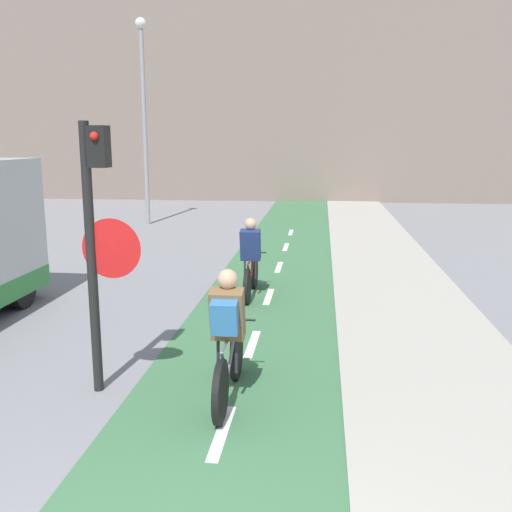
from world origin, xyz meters
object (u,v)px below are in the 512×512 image
(traffic_light_pole, at_px, (97,229))
(street_lamp_far, at_px, (144,101))
(cyclist_near, at_px, (228,340))
(cyclist_far, at_px, (251,261))

(traffic_light_pole, distance_m, street_lamp_far, 13.71)
(cyclist_near, height_order, cyclist_far, cyclist_near)
(traffic_light_pole, xyz_separation_m, cyclist_near, (1.46, -0.11, -1.18))
(street_lamp_far, relative_size, cyclist_near, 3.79)
(cyclist_near, bearing_deg, cyclist_far, 93.80)
(cyclist_near, xyz_separation_m, cyclist_far, (-0.29, 4.33, -0.05))
(traffic_light_pole, bearing_deg, cyclist_far, 74.49)
(street_lamp_far, height_order, cyclist_far, street_lamp_far)
(street_lamp_far, distance_m, cyclist_near, 14.49)
(cyclist_near, bearing_deg, traffic_light_pole, 175.58)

